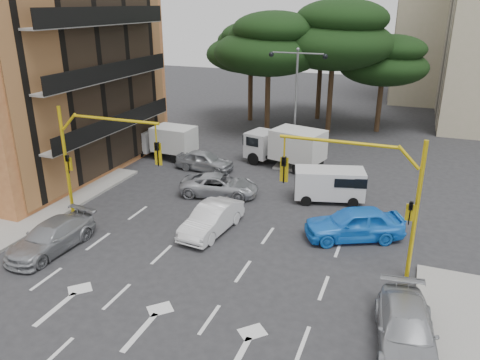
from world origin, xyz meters
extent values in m
plane|color=#28282B|center=(0.00, 0.00, 0.00)|extent=(120.00, 120.00, 0.00)
cube|color=gray|center=(0.00, 16.00, 0.07)|extent=(1.40, 6.00, 0.15)
cube|color=#A75B34|center=(-18.00, 8.00, 6.50)|extent=(15.00, 16.00, 13.00)
cube|color=black|center=(-10.44, 8.00, 6.00)|extent=(0.12, 14.72, 11.20)
cube|color=black|center=(9.94, 32.00, 8.50)|extent=(0.12, 11.04, 16.20)
cube|color=#B9B28B|center=(13.00, 44.00, 8.00)|extent=(16.00, 12.00, 16.00)
cube|color=black|center=(4.94, 44.00, 7.50)|extent=(0.12, 11.04, 14.20)
cylinder|color=#382616|center=(-4.00, 22.00, 2.48)|extent=(0.44, 0.44, 4.95)
ellipsoid|color=black|center=(-4.00, 22.00, 6.93)|extent=(9.15, 9.15, 3.87)
ellipsoid|color=black|center=(-3.40, 21.60, 8.80)|extent=(6.86, 6.86, 2.86)
ellipsoid|color=black|center=(-4.50, 22.30, 8.25)|extent=(6.07, 6.07, 2.64)
cylinder|color=#382616|center=(1.00, 24.00, 2.70)|extent=(0.44, 0.44, 5.40)
ellipsoid|color=black|center=(1.00, 24.00, 7.56)|extent=(9.98, 9.98, 4.22)
ellipsoid|color=black|center=(1.60, 23.60, 9.60)|extent=(7.49, 7.49, 3.12)
ellipsoid|color=black|center=(0.50, 24.30, 9.00)|extent=(6.62, 6.62, 2.88)
cylinder|color=#382616|center=(-7.00, 26.00, 2.25)|extent=(0.44, 0.44, 4.50)
ellipsoid|color=black|center=(-7.00, 26.00, 6.30)|extent=(8.32, 8.32, 3.52)
ellipsoid|color=black|center=(-6.40, 25.60, 8.00)|extent=(6.24, 6.24, 2.60)
ellipsoid|color=black|center=(-7.50, 26.30, 7.50)|extent=(5.52, 5.52, 2.40)
cylinder|color=#382616|center=(5.00, 26.00, 2.02)|extent=(0.44, 0.44, 4.05)
ellipsoid|color=black|center=(5.00, 26.00, 5.67)|extent=(7.49, 7.49, 3.17)
ellipsoid|color=black|center=(5.60, 25.60, 7.20)|extent=(5.62, 5.62, 2.34)
ellipsoid|color=black|center=(4.50, 26.30, 6.75)|extent=(4.97, 4.97, 2.16)
cylinder|color=#382616|center=(-1.00, 29.00, 2.48)|extent=(0.44, 0.44, 4.95)
ellipsoid|color=black|center=(-1.00, 29.00, 6.93)|extent=(9.15, 9.15, 3.87)
ellipsoid|color=black|center=(-0.40, 28.60, 8.80)|extent=(6.86, 6.86, 2.86)
ellipsoid|color=black|center=(-1.50, 29.30, 8.25)|extent=(6.07, 6.07, 2.64)
cylinder|color=yellow|center=(8.60, 2.00, 3.00)|extent=(0.18, 0.18, 6.00)
cylinder|color=yellow|center=(8.05, 2.00, 5.25)|extent=(0.95, 0.14, 0.95)
cylinder|color=yellow|center=(5.30, 2.00, 5.60)|extent=(4.80, 0.14, 0.14)
cylinder|color=yellow|center=(3.10, 2.00, 5.15)|extent=(0.08, 0.08, 0.90)
imported|color=black|center=(3.10, 2.00, 4.10)|extent=(0.20, 0.24, 1.20)
cube|color=yellow|center=(3.10, 2.08, 4.10)|extent=(0.36, 0.06, 1.10)
imported|color=black|center=(8.38, 1.85, 3.00)|extent=(0.16, 0.20, 1.00)
cube|color=yellow|center=(8.38, 1.95, 3.00)|extent=(0.35, 0.08, 0.70)
cylinder|color=yellow|center=(-8.60, 2.00, 3.00)|extent=(0.18, 0.18, 6.00)
cylinder|color=yellow|center=(-8.05, 2.00, 5.25)|extent=(0.95, 0.14, 0.95)
cylinder|color=yellow|center=(-5.30, 2.00, 5.60)|extent=(4.80, 0.14, 0.14)
cylinder|color=yellow|center=(-3.10, 2.00, 5.15)|extent=(0.08, 0.08, 0.90)
imported|color=black|center=(-3.10, 2.00, 4.10)|extent=(0.20, 0.24, 1.20)
cube|color=yellow|center=(-3.10, 2.08, 4.10)|extent=(0.36, 0.06, 1.10)
imported|color=black|center=(-8.38, 1.85, 3.00)|extent=(0.16, 0.20, 1.00)
cube|color=yellow|center=(-8.38, 1.95, 3.00)|extent=(0.35, 0.08, 0.70)
cylinder|color=slate|center=(0.00, 16.00, 3.90)|extent=(0.16, 0.16, 7.50)
cylinder|color=slate|center=(-0.90, 16.00, 7.55)|extent=(1.80, 0.10, 0.10)
sphere|color=black|center=(-1.90, 16.00, 7.40)|extent=(0.36, 0.36, 0.36)
cylinder|color=slate|center=(0.90, 16.00, 7.55)|extent=(1.80, 0.10, 0.10)
sphere|color=black|center=(1.90, 16.00, 7.40)|extent=(0.36, 0.36, 0.36)
sphere|color=slate|center=(0.00, 16.00, 7.80)|extent=(0.24, 0.24, 0.24)
imported|color=silver|center=(-0.76, 2.90, 0.71)|extent=(1.97, 4.47, 1.43)
imported|color=blue|center=(5.97, 4.73, 0.81)|extent=(5.11, 3.79, 1.62)
imported|color=#93959A|center=(-6.97, -1.43, 0.67)|extent=(2.16, 4.74, 1.35)
imported|color=#AAACB2|center=(-2.29, 7.42, 0.64)|extent=(4.92, 2.95, 1.28)
imported|color=#9EA1A6|center=(-5.00, 11.17, 0.68)|extent=(4.07, 1.79, 1.36)
imported|color=#9EA0A5|center=(8.70, -2.45, 0.68)|extent=(2.48, 4.86, 1.35)
camera|label=1|loc=(8.08, -16.29, 10.87)|focal=35.00mm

